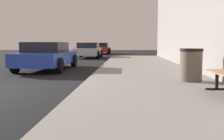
% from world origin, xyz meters
% --- Properties ---
extents(ground_plane, '(80.00, 80.00, 0.00)m').
position_xyz_m(ground_plane, '(0.00, 0.00, 0.00)').
color(ground_plane, black).
extents(sidewalk, '(4.00, 32.00, 0.15)m').
position_xyz_m(sidewalk, '(4.00, 0.00, 0.07)').
color(sidewalk, gray).
rests_on(sidewalk, ground_plane).
extents(trash_bin, '(0.64, 0.64, 0.92)m').
position_xyz_m(trash_bin, '(5.01, 0.73, 0.62)').
color(trash_bin, brown).
rests_on(trash_bin, sidewalk).
extents(car_blue, '(2.07, 4.57, 1.27)m').
position_xyz_m(car_blue, '(-0.44, 5.05, 0.65)').
color(car_blue, '#233899').
rests_on(car_blue, ground_plane).
extents(car_silver, '(2.06, 4.11, 1.27)m').
position_xyz_m(car_silver, '(0.04, 14.88, 0.65)').
color(car_silver, '#B7B7BF').
rests_on(car_silver, ground_plane).
extents(car_red, '(2.04, 4.01, 1.27)m').
position_xyz_m(car_red, '(0.29, 22.83, 0.65)').
color(car_red, red).
rests_on(car_red, ground_plane).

